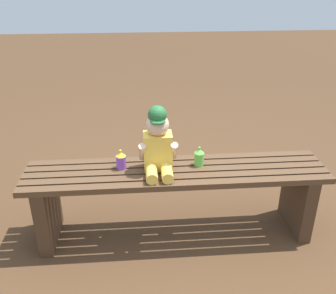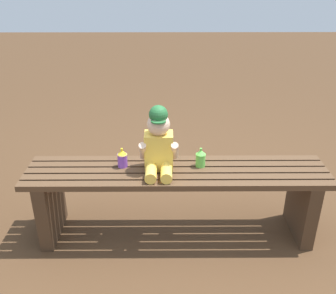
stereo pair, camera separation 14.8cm
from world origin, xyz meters
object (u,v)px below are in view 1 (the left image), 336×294
Objects in this scene: child_figure at (158,143)px; sippy_cup_right at (199,157)px; park_bench at (176,190)px; sippy_cup_left at (121,160)px.

child_figure reaches higher than sippy_cup_right.
sippy_cup_left is at bearing 172.16° from park_bench.
park_bench is 14.92× the size of sippy_cup_right.
sippy_cup_left is (-0.23, 0.03, -0.12)m from child_figure.
child_figure is at bearing 173.81° from park_bench.
park_bench is 0.34m from child_figure.
child_figure is at bearing -8.64° from sippy_cup_left.
sippy_cup_left is (-0.34, 0.05, 0.21)m from park_bench.
sippy_cup_right reaches higher than park_bench.
sippy_cup_left is at bearing 180.00° from sippy_cup_right.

